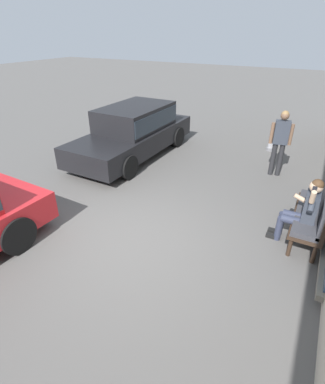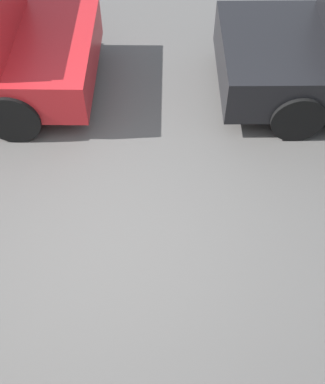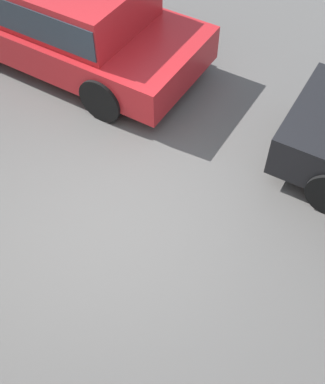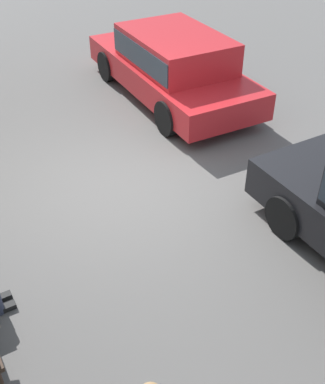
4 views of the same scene
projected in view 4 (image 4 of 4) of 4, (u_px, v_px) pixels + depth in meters
The scene contains 2 objects.
ground_plane at pixel (118, 189), 7.86m from camera, with size 60.00×60.00×0.00m, color #565451.
parked_car_mid at pixel (173, 63), 10.16m from camera, with size 4.77×2.12×1.45m.
Camera 4 is at (-5.84, 2.60, 4.63)m, focal length 45.00 mm.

